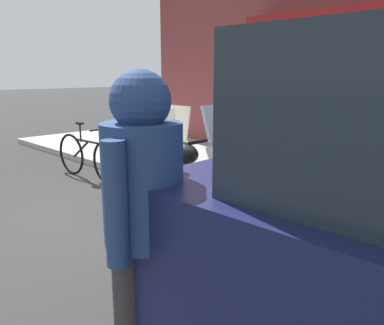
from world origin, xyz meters
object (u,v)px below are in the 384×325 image
object	(u,v)px
touring_motorcycle	(158,169)
sandwich_board_sign	(171,136)
parked_bicycle	(88,156)
pedestrian_walking	(143,205)

from	to	relation	value
touring_motorcycle	sandwich_board_sign	distance (m)	2.30
parked_bicycle	sandwich_board_sign	distance (m)	1.46
touring_motorcycle	sandwich_board_sign	xyz separation A→B (m)	(-1.60, 1.65, 0.03)
parked_bicycle	sandwich_board_sign	bearing A→B (deg)	67.54
touring_motorcycle	parked_bicycle	world-z (taller)	touring_motorcycle
sandwich_board_sign	touring_motorcycle	bearing A→B (deg)	-45.97
parked_bicycle	pedestrian_walking	world-z (taller)	pedestrian_walking
touring_motorcycle	parked_bicycle	bearing A→B (deg)	171.45
touring_motorcycle	parked_bicycle	distance (m)	2.19
pedestrian_walking	sandwich_board_sign	bearing A→B (deg)	136.47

